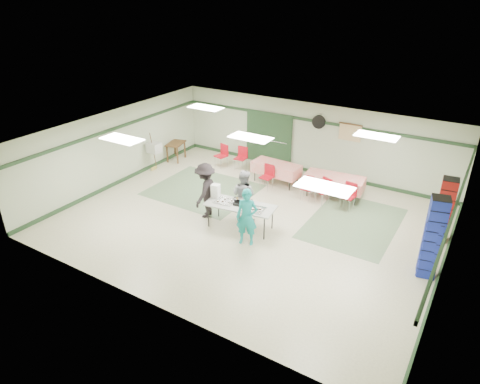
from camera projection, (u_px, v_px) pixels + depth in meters
The scene contains 42 objects.
floor at pixel (250, 220), 13.24m from camera, with size 11.00×11.00×0.00m, color beige.
ceiling at pixel (251, 137), 12.06m from camera, with size 11.00×11.00×0.00m, color white.
wall_back at pixel (310, 138), 16.10m from camera, with size 11.00×11.00×0.00m, color #B3BEA3.
wall_front at pixel (145, 254), 9.20m from camera, with size 11.00×11.00×0.00m, color #B3BEA3.
wall_left at pixel (117, 147), 15.24m from camera, with size 9.00×9.00×0.00m, color #B3BEA3.
wall_right at pixel (451, 231), 10.06m from camera, with size 9.00×9.00×0.00m, color #B3BEA3.
trim_back at pixel (311, 121), 15.77m from camera, with size 11.00×0.06×0.10m, color #213D22.
baseboard_back at pixel (308, 170), 16.64m from camera, with size 11.00×0.06×0.12m, color #213D22.
trim_left at pixel (115, 128), 14.92m from camera, with size 9.00×0.06×0.10m, color #213D22.
baseboard_left at pixel (122, 180), 15.79m from camera, with size 9.00×0.06×0.12m, color #213D22.
trim_right at pixel (457, 204), 9.77m from camera, with size 9.00×0.06×0.10m, color #213D22.
baseboard_right at pixel (439, 275), 10.64m from camera, with size 9.00×0.06×0.12m, color #213D22.
green_patch_a at pixel (203, 190), 15.18m from camera, with size 3.50×3.00×0.01m, color #647D5B.
green_patch_b at pixel (353, 223), 13.07m from camera, with size 2.50×3.50×0.01m, color #647D5B.
double_door_left at pixel (259, 137), 17.22m from camera, with size 0.90×0.06×2.10m, color #939693.
double_door_right at pixel (280, 141), 16.77m from camera, with size 0.90×0.06×2.10m, color #939693.
door_frame at pixel (269, 139), 16.98m from camera, with size 2.00×0.03×2.15m, color #213D22.
wall_fan at pixel (319, 122), 15.60m from camera, with size 0.50×0.50×0.10m, color black.
scroll_banner at pixel (350, 133), 15.13m from camera, with size 0.80×0.02×0.60m, color tan.
serving_table at pixel (240, 206), 12.52m from camera, with size 2.15×1.10×0.76m.
sheet_tray_right at pixel (254, 209), 12.24m from camera, with size 0.61×0.46×0.02m, color silver.
sheet_tray_mid at pixel (240, 202), 12.67m from camera, with size 0.58×0.44×0.02m, color silver.
sheet_tray_left at pixel (224, 202), 12.67m from camera, with size 0.55×0.42×0.02m, color silver.
baking_pan at pixel (242, 204), 12.49m from camera, with size 0.45×0.28×0.08m, color black.
foam_box_stack at pixel (216, 191), 12.87m from camera, with size 0.23×0.21×0.42m, color white.
volunteer_teal at pixel (247, 217), 11.71m from camera, with size 0.60×0.39×1.65m, color teal.
volunteer_grey at pixel (244, 195), 12.96m from camera, with size 0.79×0.62×1.63m, color gray.
volunteer_dark at pixel (205, 190), 13.11m from camera, with size 1.14×0.65×1.76m, color black.
dining_table_a at pixel (334, 181), 14.46m from camera, with size 2.04×1.07×0.77m.
dining_table_b at pixel (276, 168), 15.49m from camera, with size 1.79×0.87×0.77m.
chair_a at pixel (325, 188), 14.08m from camera, with size 0.53×0.53×0.87m.
chair_b at pixel (308, 185), 14.38m from camera, with size 0.40×0.40×0.80m.
chair_c at pixel (349, 193), 13.69m from camera, with size 0.47×0.47×0.89m.
chair_d at pixel (268, 174), 15.09m from camera, with size 0.44×0.44×0.88m.
chair_loose_a at pixel (242, 156), 16.71m from camera, with size 0.44×0.44×0.90m.
chair_loose_b at pixel (223, 153), 16.91m from camera, with size 0.51×0.51×0.91m.
crate_stack_blue_a at pixel (433, 238), 10.28m from camera, with size 0.42×0.42×2.16m, color #182095.
crate_stack_red at pixel (444, 210), 11.85m from camera, with size 0.41×0.41×1.89m, color maroon.
crate_stack_blue_b at pixel (430, 248), 10.42m from camera, with size 0.40×0.40×1.55m, color #182095.
printer_table at pixel (176, 145), 17.51m from camera, with size 0.77×0.99×0.74m.
office_printer at pixel (154, 148), 16.40m from camera, with size 0.48×0.42×0.38m, color #BBBAB5.
broom at pixel (153, 151), 16.53m from camera, with size 0.03×0.03×1.50m, color brown.
Camera 1 is at (5.78, -9.98, 6.57)m, focal length 32.00 mm.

